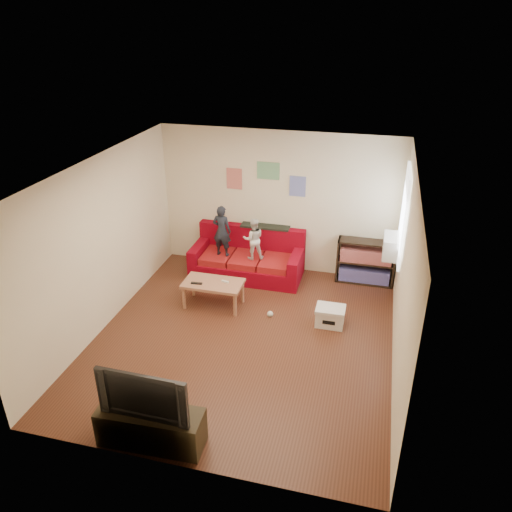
% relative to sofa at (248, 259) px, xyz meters
% --- Properties ---
extents(room_shell, '(4.52, 5.02, 2.72)m').
position_rel_sofa_xyz_m(room_shell, '(0.48, -2.07, 1.04)').
color(room_shell, '#562C1C').
rests_on(room_shell, ground).
extents(sofa, '(2.07, 0.95, 0.91)m').
position_rel_sofa_xyz_m(sofa, '(0.00, 0.00, 0.00)').
color(sofa, maroon).
rests_on(sofa, ground).
extents(child_a, '(0.38, 0.27, 0.98)m').
position_rel_sofa_xyz_m(child_a, '(-0.45, -0.17, 0.62)').
color(child_a, black).
rests_on(child_a, sofa).
extents(child_b, '(0.46, 0.41, 0.79)m').
position_rel_sofa_xyz_m(child_b, '(0.15, -0.17, 0.53)').
color(child_b, silver).
rests_on(child_b, sofa).
extents(coffee_table, '(1.00, 0.55, 0.45)m').
position_rel_sofa_xyz_m(coffee_table, '(-0.28, -1.25, 0.08)').
color(coffee_table, '#B07557').
rests_on(coffee_table, ground).
extents(remote, '(0.20, 0.06, 0.02)m').
position_rel_sofa_xyz_m(remote, '(-0.53, -1.37, 0.16)').
color(remote, black).
rests_on(remote, coffee_table).
extents(game_controller, '(0.13, 0.07, 0.03)m').
position_rel_sofa_xyz_m(game_controller, '(-0.08, -1.20, 0.16)').
color(game_controller, silver).
rests_on(game_controller, coffee_table).
extents(bookshelf, '(1.05, 0.31, 0.84)m').
position_rel_sofa_xyz_m(bookshelf, '(2.18, 0.23, 0.07)').
color(bookshelf, black).
rests_on(bookshelf, ground).
extents(window, '(0.04, 1.08, 1.48)m').
position_rel_sofa_xyz_m(window, '(2.70, -0.42, 1.33)').
color(window, white).
rests_on(window, room_shell).
extents(ac_unit, '(0.28, 0.55, 0.35)m').
position_rel_sofa_xyz_m(ac_unit, '(2.58, -0.42, 0.77)').
color(ac_unit, '#B7B2A3').
rests_on(ac_unit, window).
extents(artwork_left, '(0.30, 0.01, 0.40)m').
position_rel_sofa_xyz_m(artwork_left, '(-0.37, 0.41, 1.44)').
color(artwork_left, '#D87266').
rests_on(artwork_left, room_shell).
extents(artwork_center, '(0.42, 0.01, 0.32)m').
position_rel_sofa_xyz_m(artwork_center, '(0.28, 0.41, 1.64)').
color(artwork_center, '#72B27F').
rests_on(artwork_center, room_shell).
extents(artwork_right, '(0.30, 0.01, 0.38)m').
position_rel_sofa_xyz_m(artwork_right, '(0.83, 0.41, 1.39)').
color(artwork_right, '#727FCC').
rests_on(artwork_right, room_shell).
extents(file_box, '(0.46, 0.35, 0.32)m').
position_rel_sofa_xyz_m(file_box, '(1.73, -1.35, -0.14)').
color(file_box, white).
rests_on(file_box, ground).
extents(tv_stand, '(1.25, 0.46, 0.46)m').
position_rel_sofa_xyz_m(tv_stand, '(-0.00, -4.32, -0.07)').
color(tv_stand, '#2F2716').
rests_on(tv_stand, ground).
extents(television, '(1.08, 0.16, 0.62)m').
position_rel_sofa_xyz_m(television, '(-0.00, -4.32, 0.47)').
color(television, black).
rests_on(television, tv_stand).
extents(tissue, '(0.11, 0.11, 0.10)m').
position_rel_sofa_xyz_m(tissue, '(0.75, -1.36, -0.26)').
color(tissue, beige).
rests_on(tissue, ground).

